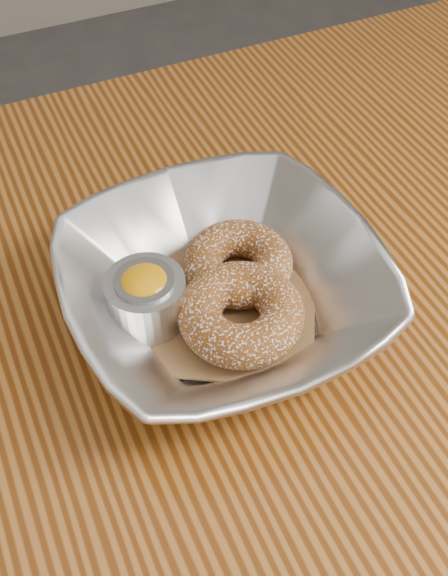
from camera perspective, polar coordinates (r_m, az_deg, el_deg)
name	(u,v)px	position (r m, az deg, el deg)	size (l,w,h in m)	color
table	(291,389)	(0.62, 5.72, -8.48)	(1.20, 0.80, 0.75)	brown
serving_bowl	(224,288)	(0.52, 0.00, 0.01)	(0.25, 0.25, 0.06)	silver
parchment	(224,305)	(0.54, 0.00, -1.46)	(0.14, 0.14, 0.00)	brown
donut_back	(238,263)	(0.55, 1.22, 2.12)	(0.09, 0.09, 0.03)	brown
donut_front	(241,313)	(0.51, 1.45, -2.17)	(0.10, 0.10, 0.03)	brown
ramekin	(146,297)	(0.52, -6.59, -0.75)	(0.06, 0.06, 0.05)	silver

